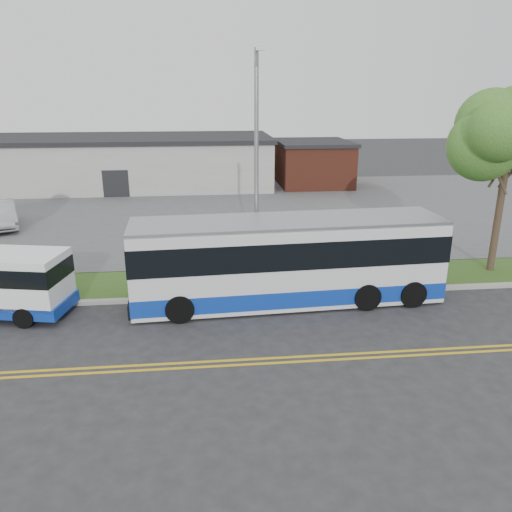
{
  "coord_description": "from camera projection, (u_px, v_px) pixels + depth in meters",
  "views": [
    {
      "loc": [
        0.82,
        -17.63,
        8.01
      ],
      "look_at": [
        2.86,
        1.62,
        1.6
      ],
      "focal_mm": 35.0,
      "sensor_mm": 36.0,
      "label": 1
    }
  ],
  "objects": [
    {
      "name": "grocery_bag_left",
      "position": [
        10.0,
        284.0,
        21.11
      ],
      "size": [
        0.32,
        0.32,
        0.32
      ],
      "primitive_type": "sphere",
      "color": "white",
      "rests_on": "verge"
    },
    {
      "name": "lane_line_north",
      "position": [
        183.0,
        363.0,
        15.45
      ],
      "size": [
        70.0,
        0.12,
        0.01
      ],
      "primitive_type": "cube",
      "color": "gold",
      "rests_on": "ground"
    },
    {
      "name": "ground",
      "position": [
        186.0,
        311.0,
        19.08
      ],
      "size": [
        140.0,
        140.0,
        0.0
      ],
      "primitive_type": "plane",
      "color": "#28282B",
      "rests_on": "ground"
    },
    {
      "name": "verge",
      "position": [
        188.0,
        283.0,
        21.8
      ],
      "size": [
        80.0,
        3.3,
        0.1
      ],
      "primitive_type": "cube",
      "color": "#2F521B",
      "rests_on": "ground"
    },
    {
      "name": "transit_bus",
      "position": [
        287.0,
        261.0,
        19.51
      ],
      "size": [
        12.25,
        3.44,
        3.37
      ],
      "rotation": [
        0.0,
        0.0,
        0.05
      ],
      "color": "silver",
      "rests_on": "ground"
    },
    {
      "name": "pedestrian",
      "position": [
        17.0,
        267.0,
        21.18
      ],
      "size": [
        0.64,
        0.48,
        1.58
      ],
      "primitive_type": "imported",
      "rotation": [
        0.0,
        0.0,
        3.33
      ],
      "color": "black",
      "rests_on": "verge"
    },
    {
      "name": "parking_lot",
      "position": [
        193.0,
        210.0,
        35.11
      ],
      "size": [
        80.0,
        25.0,
        0.1
      ],
      "primitive_type": "cube",
      "color": "#4C4C4F",
      "rests_on": "ground"
    },
    {
      "name": "streetlight_near",
      "position": [
        257.0,
        163.0,
        20.31
      ],
      "size": [
        0.35,
        1.53,
        9.5
      ],
      "color": "gray",
      "rests_on": "verge"
    },
    {
      "name": "commercial_building",
      "position": [
        124.0,
        162.0,
        43.28
      ],
      "size": [
        25.4,
        10.4,
        4.35
      ],
      "color": "#9E9E99",
      "rests_on": "ground"
    },
    {
      "name": "brick_wing",
      "position": [
        313.0,
        163.0,
        44.06
      ],
      "size": [
        6.3,
        7.3,
        3.9
      ],
      "color": "brown",
      "rests_on": "ground"
    },
    {
      "name": "tree_east",
      "position": [
        511.0,
        135.0,
        21.36
      ],
      "size": [
        5.2,
        5.2,
        8.33
      ],
      "color": "#3B2F20",
      "rests_on": "verge"
    },
    {
      "name": "grocery_bag_right",
      "position": [
        28.0,
        279.0,
        21.64
      ],
      "size": [
        0.32,
        0.32,
        0.32
      ],
      "primitive_type": "sphere",
      "color": "white",
      "rests_on": "verge"
    },
    {
      "name": "lane_line_south",
      "position": [
        183.0,
        368.0,
        15.16
      ],
      "size": [
        70.0,
        0.12,
        0.01
      ],
      "primitive_type": "cube",
      "color": "gold",
      "rests_on": "ground"
    },
    {
      "name": "parked_car_a",
      "position": [
        1.0,
        215.0,
        30.26
      ],
      "size": [
        3.33,
        5.05,
        1.57
      ],
      "primitive_type": "imported",
      "rotation": [
        0.0,
        0.0,
        0.39
      ],
      "color": "#AFB3B7",
      "rests_on": "parking_lot"
    },
    {
      "name": "curb",
      "position": [
        187.0,
        298.0,
        20.1
      ],
      "size": [
        80.0,
        0.3,
        0.15
      ],
      "primitive_type": "cube",
      "color": "#9E9B93",
      "rests_on": "ground"
    }
  ]
}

